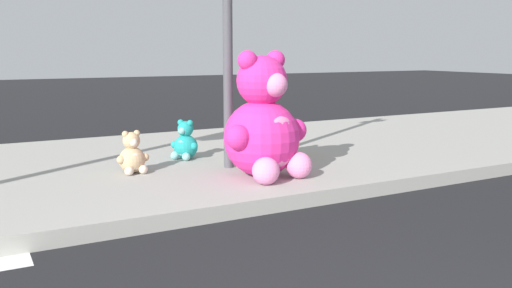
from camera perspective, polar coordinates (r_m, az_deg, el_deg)
sidewalk at (r=6.74m, az=-13.54°, el=-2.59°), size 28.00×4.40×0.15m
sign_pole at (r=6.19m, az=-3.00°, el=13.12°), size 0.56×0.11×3.20m
plush_pink_large at (r=5.77m, az=0.85°, el=1.81°), size 1.02×0.93×1.34m
plush_tan at (r=6.13m, az=-12.84°, el=-1.25°), size 0.37×0.32×0.47m
plush_yellow at (r=6.97m, az=3.13°, el=0.47°), size 0.38×0.38×0.53m
plush_teal at (r=6.83m, az=-7.45°, el=0.08°), size 0.35×0.34×0.49m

